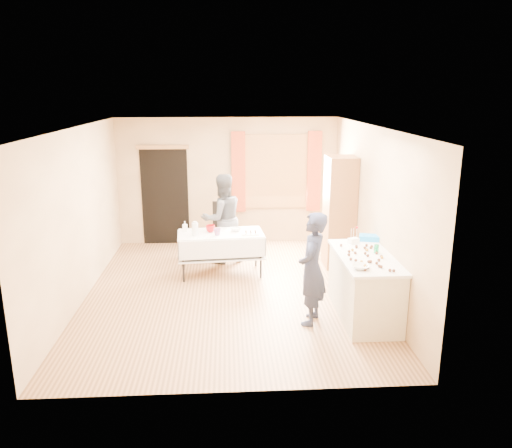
{
  "coord_description": "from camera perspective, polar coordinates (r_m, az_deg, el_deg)",
  "views": [
    {
      "loc": [
        -0.03,
        -7.44,
        3.13
      ],
      "look_at": [
        0.42,
        0.0,
        1.12
      ],
      "focal_mm": 35.0,
      "sensor_mm": 36.0,
      "label": 1
    }
  ],
  "objects": [
    {
      "name": "wall_left",
      "position": [
        7.98,
        -19.57,
        0.96
      ],
      "size": [
        0.02,
        5.5,
        2.6
      ],
      "primitive_type": "cube",
      "color": "tan",
      "rests_on": "floor"
    },
    {
      "name": "chair",
      "position": [
        9.75,
        -3.73,
        -1.76
      ],
      "size": [
        0.44,
        0.44,
        1.03
      ],
      "rotation": [
        0.0,
        0.0,
        -0.04
      ],
      "color": "black",
      "rests_on": "floor"
    },
    {
      "name": "blue_basket",
      "position": [
        7.79,
        12.82,
        -1.54
      ],
      "size": [
        0.34,
        0.27,
        0.08
      ],
      "primitive_type": "cube",
      "rotation": [
        0.0,
        0.0,
        -0.25
      ],
      "color": "#1484EA",
      "rests_on": "counter"
    },
    {
      "name": "ceiling",
      "position": [
        7.46,
        -3.27,
        11.08
      ],
      "size": [
        4.5,
        5.5,
        0.02
      ],
      "primitive_type": "cube",
      "color": "white",
      "rests_on": "floor"
    },
    {
      "name": "mixing_bowl",
      "position": [
        6.55,
        11.85,
        -4.8
      ],
      "size": [
        0.32,
        0.32,
        0.06
      ],
      "primitive_type": "imported",
      "rotation": [
        0.0,
        0.0,
        -0.23
      ],
      "color": "white",
      "rests_on": "counter"
    },
    {
      "name": "cup_red",
      "position": [
        8.65,
        -5.22,
        -0.52
      ],
      "size": [
        0.26,
        0.26,
        0.12
      ],
      "primitive_type": "imported",
      "rotation": [
        0.0,
        0.0,
        0.36
      ],
      "color": "#B5050D",
      "rests_on": "party_table"
    },
    {
      "name": "soda_can",
      "position": [
        7.21,
        13.59,
        -2.77
      ],
      "size": [
        0.07,
        0.07,
        0.12
      ],
      "primitive_type": "cylinder",
      "rotation": [
        0.0,
        0.0,
        0.02
      ],
      "color": "#149A54",
      "rests_on": "counter"
    },
    {
      "name": "door_lintel",
      "position": [
        10.28,
        -10.64,
        8.64
      ],
      "size": [
        1.05,
        0.06,
        0.08
      ],
      "primitive_type": "cube",
      "color": "olive",
      "rests_on": "wall_back"
    },
    {
      "name": "wall_right",
      "position": [
        8.0,
        13.3,
        1.46
      ],
      "size": [
        0.02,
        5.5,
        2.6
      ],
      "primitive_type": "cube",
      "color": "tan",
      "rests_on": "floor"
    },
    {
      "name": "pitcher",
      "position": [
        8.44,
        -6.98,
        -0.61
      ],
      "size": [
        0.13,
        0.13,
        0.22
      ],
      "primitive_type": "cylinder",
      "rotation": [
        0.0,
        0.0,
        0.25
      ],
      "color": "silver",
      "rests_on": "party_table"
    },
    {
      "name": "doorway",
      "position": [
        10.47,
        -10.36,
        3.11
      ],
      "size": [
        0.95,
        0.04,
        2.0
      ],
      "primitive_type": "cube",
      "color": "black",
      "rests_on": "floor"
    },
    {
      "name": "cabinet",
      "position": [
        9.08,
        9.51,
        1.34
      ],
      "size": [
        0.5,
        0.6,
        2.01
      ],
      "primitive_type": "cube",
      "color": "brown",
      "rests_on": "floor"
    },
    {
      "name": "cake_balls",
      "position": [
        7.0,
        12.57,
        -3.59
      ],
      "size": [
        0.49,
        1.13,
        0.04
      ],
      "color": "#3F2314",
      "rests_on": "counter"
    },
    {
      "name": "pastry_tray",
      "position": [
        8.51,
        -0.6,
        -1.07
      ],
      "size": [
        0.29,
        0.21,
        0.02
      ],
      "primitive_type": "cube",
      "rotation": [
        0.0,
        0.0,
        -0.03
      ],
      "color": "white",
      "rests_on": "party_table"
    },
    {
      "name": "curtain_right",
      "position": [
        10.4,
        6.65,
        5.98
      ],
      "size": [
        0.28,
        0.06,
        1.65
      ],
      "primitive_type": "cube",
      "color": "#AE3E20",
      "rests_on": "wall_back"
    },
    {
      "name": "cup_rainbow",
      "position": [
        8.45,
        -4.45,
        -0.91
      ],
      "size": [
        0.14,
        0.14,
        0.12
      ],
      "primitive_type": "imported",
      "rotation": [
        0.0,
        0.0,
        0.08
      ],
      "color": "red",
      "rests_on": "party_table"
    },
    {
      "name": "wall_back",
      "position": [
        10.36,
        -3.24,
        4.9
      ],
      "size": [
        4.5,
        0.02,
        2.6
      ],
      "primitive_type": "cube",
      "color": "tan",
      "rests_on": "floor"
    },
    {
      "name": "wall_front",
      "position": [
        5.03,
        -2.88,
        -6.26
      ],
      "size": [
        4.5,
        0.02,
        2.6
      ],
      "primitive_type": "cube",
      "color": "tan",
      "rests_on": "floor"
    },
    {
      "name": "bottle",
      "position": [
        8.73,
        -8.13,
        -0.27
      ],
      "size": [
        0.08,
        0.08,
        0.18
      ],
      "primitive_type": "imported",
      "rotation": [
        0.0,
        0.0,
        0.02
      ],
      "color": "white",
      "rests_on": "party_table"
    },
    {
      "name": "floor",
      "position": [
        8.08,
        -2.99,
        -7.8
      ],
      "size": [
        4.5,
        5.5,
        0.02
      ],
      "primitive_type": "cube",
      "color": "#9E7047",
      "rests_on": "ground"
    },
    {
      "name": "small_bowl",
      "position": [
        8.69,
        -2.31,
        -0.62
      ],
      "size": [
        0.26,
        0.26,
        0.05
      ],
      "primitive_type": "imported",
      "rotation": [
        0.0,
        0.0,
        -0.26
      ],
      "color": "white",
      "rests_on": "party_table"
    },
    {
      "name": "woman",
      "position": [
        9.22,
        -3.87,
        0.62
      ],
      "size": [
        1.24,
        1.19,
        1.66
      ],
      "primitive_type": "imported",
      "rotation": [
        0.0,
        0.0,
        3.52
      ],
      "color": "black",
      "rests_on": "floor"
    },
    {
      "name": "counter",
      "position": [
        7.24,
        12.29,
        -6.97
      ],
      "size": [
        0.76,
        1.6,
        0.91
      ],
      "color": "beige",
      "rests_on": "floor"
    },
    {
      "name": "window_pane",
      "position": [
        10.33,
        2.33,
        6.0
      ],
      "size": [
        1.2,
        0.02,
        1.4
      ],
      "primitive_type": "cube",
      "color": "white",
      "rests_on": "wall_back"
    },
    {
      "name": "window_frame",
      "position": [
        10.34,
        2.32,
        6.01
      ],
      "size": [
        1.32,
        0.06,
        1.52
      ],
      "primitive_type": "cube",
      "color": "olive",
      "rests_on": "wall_back"
    },
    {
      "name": "curtain_left",
      "position": [
        10.25,
        -2.02,
        5.93
      ],
      "size": [
        0.28,
        0.06,
        1.65
      ],
      "primitive_type": "cube",
      "color": "#AE3E20",
      "rests_on": "wall_back"
    },
    {
      "name": "girl",
      "position": [
        6.82,
        6.43,
        -5.1
      ],
      "size": [
        0.82,
        0.75,
        1.57
      ],
      "primitive_type": "imported",
      "rotation": [
        0.0,
        0.0,
        -1.93
      ],
      "color": "#1B203A",
      "rests_on": "floor"
    },
    {
      "name": "party_table",
      "position": [
        8.69,
        -4.02,
        -2.93
      ],
      "size": [
        1.53,
        0.87,
        0.75
      ],
      "rotation": [
        0.0,
        0.0,
        0.08
      ],
      "color": "black",
      "rests_on": "floor"
    },
    {
      "name": "foam_block",
      "position": [
        7.59,
        11.07,
        -1.89
      ],
      "size": [
        0.18,
        0.15,
        0.08
      ],
      "primitive_type": "cube",
      "rotation": [
        0.0,
        0.0,
        0.41
      ],
      "color": "white",
      "rests_on": "counter"
    }
  ]
}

